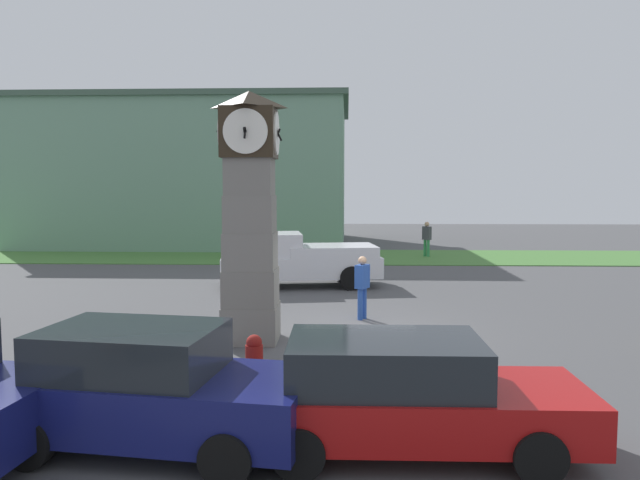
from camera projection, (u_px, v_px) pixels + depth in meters
The scene contains 13 objects.
ground_plane at pixel (358, 331), 14.93m from camera, with size 83.99×83.99×0.00m, color #4C4C4F.
clock_tower at pixel (250, 218), 13.72m from camera, with size 1.44×1.46×5.51m.
bollard_near_tower at pixel (298, 392), 8.90m from camera, with size 0.29×0.29×1.05m.
bollard_mid_row at pixel (254, 366), 10.13m from camera, with size 0.29×0.29×1.06m.
bollard_far_row at pixel (208, 347), 11.27m from camera, with size 0.22×0.22×1.08m.
car_near_tower at pixel (148, 388), 8.20m from camera, with size 4.29×2.34×1.61m.
car_by_building at pixel (403, 394), 8.09m from camera, with size 4.53×1.92×1.50m.
pickup_truck at pixel (300, 259), 21.45m from camera, with size 5.64×2.79×1.85m.
pedestrian_crossing_lot at pixel (427, 237), 30.16m from camera, with size 0.45×0.46×1.73m.
pedestrian_by_cars at pixel (362, 283), 16.13m from camera, with size 0.41×0.47×1.65m.
street_lamp_far_side at pixel (3, 188), 34.30m from camera, with size 0.50×0.24×5.66m.
warehouse_blue_far at pixel (195, 174), 37.79m from camera, with size 18.67×12.49×8.33m.
grass_verge_far at pixel (366, 257), 30.23m from camera, with size 50.40×6.30×0.04m, color #477A38.
Camera 1 is at (-0.42, -14.71, 3.46)m, focal length 35.00 mm.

